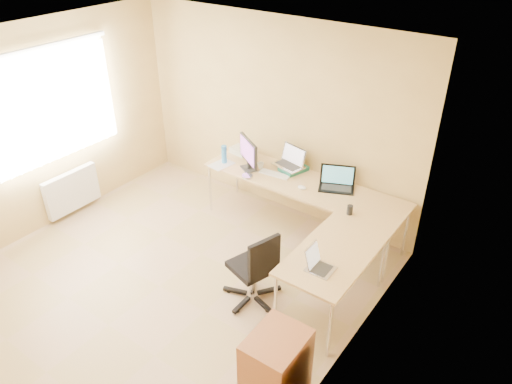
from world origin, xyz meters
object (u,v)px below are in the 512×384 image
Objects in this scene: desk_main at (301,207)px; desk_fan at (252,153)px; cabinet at (276,369)px; laptop_center at (289,157)px; laptop_return at (321,262)px; desk_return at (332,280)px; keyboard at (275,174)px; office_chair at (252,261)px; mug at (261,166)px; laptop_black at (337,179)px; water_bottle at (224,154)px; monitor at (249,154)px.

desk_fan is at bearing 174.05° from desk_main.
desk_main reaches higher than cabinet.
laptop_center is 1.33× the size of laptop_return.
laptop_center reaches higher than desk_return.
laptop_return is at bearing -86.57° from desk_return.
laptop_center is 0.52m from desk_fan.
keyboard reaches higher than desk_main.
laptop_center reaches higher than office_chair.
laptop_return is (1.64, -1.32, 0.06)m from mug.
desk_main is 10.45× the size of desk_fan.
mug is at bearing 162.44° from laptop_black.
water_bottle is 0.85× the size of laptop_return.
desk_main is 0.76m from mug.
laptop_black is (0.73, -0.06, -0.05)m from laptop_center.
desk_return is 1.35m from laptop_black.
keyboard is 1.49m from office_chair.
laptop_center is at bearing 137.96° from desk_return.
desk_fan is (-1.24, -0.03, -0.01)m from laptop_black.
desk_fan is at bearing 157.38° from laptop_black.
water_bottle reaches higher than desk_main.
desk_return is at bearing -40.17° from keyboard.
desk_main is 0.98m from desk_fan.
laptop_black is at bearing 8.34° from laptop_center.
keyboard is 0.25m from mug.
water_bottle is 1.85m from office_chair.
desk_return is 2.32m from water_bottle.
monitor is 0.23m from mug.
keyboard is 1.61× the size of desk_fan.
laptop_black is 1.06m from mug.
monitor is 0.69× the size of cabinet.
cabinet is at bearing -63.56° from desk_main.
office_chair is 1.24× the size of cabinet.
laptop_black is 1.44× the size of laptop_return.
desk_fan is 3.10m from cabinet.
laptop_center is 0.43× the size of office_chair.
keyboard is at bearing 132.16° from office_chair.
desk_return is 3.19× the size of keyboard.
mug is (-0.25, 0.04, 0.03)m from keyboard.
laptop_return is (0.99, -1.32, 0.46)m from desk_main.
desk_fan is at bearing 149.08° from desk_return.
monitor reaches higher than cabinet.
mug is 0.34× the size of desk_fan.
desk_main is 1.40m from office_chair.
monitor is 1.19× the size of laptop_black.
laptop_black is at bearing 10.04° from water_bottle.
laptop_return is (2.12, -1.17, -0.03)m from water_bottle.
laptop_black reaches higher than water_bottle.
desk_fan is at bearing 159.36° from keyboard.
laptop_center reaches higher than mug.
desk_return is at bearing -40.05° from desk_fan.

